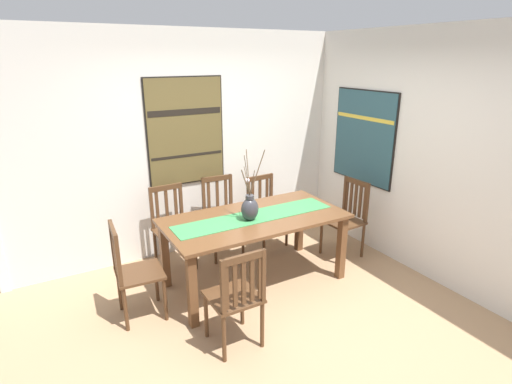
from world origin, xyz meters
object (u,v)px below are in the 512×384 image
object	(u,v)px
chair_0	(222,216)
chair_2	(172,227)
dining_table	(255,226)
chair_5	(347,217)
chair_3	(266,209)
chair_1	(132,270)
centerpiece_vase	(250,208)
painting_on_side_wall	(364,137)
chair_4	(237,296)
painting_on_back_wall	(186,131)

from	to	relation	value
chair_0	chair_2	bearing A→B (deg)	179.42
dining_table	chair_5	bearing A→B (deg)	0.60
chair_3	chair_1	bearing A→B (deg)	-157.60
centerpiece_vase	chair_5	size ratio (longest dim) A/B	0.76
painting_on_side_wall	chair_0	bearing A→B (deg)	162.99
chair_0	dining_table	bearing A→B (deg)	-89.00
dining_table	chair_0	world-z (taller)	chair_0
chair_4	painting_on_side_wall	world-z (taller)	painting_on_side_wall
chair_5	painting_on_back_wall	xyz separation A→B (m)	(-1.62, 1.13, 1.03)
dining_table	chair_5	size ratio (longest dim) A/B	2.00
dining_table	chair_5	xyz separation A→B (m)	(1.32, 0.01, -0.17)
chair_0	chair_2	xyz separation A→B (m)	(-0.64, 0.01, -0.01)
chair_4	chair_1	bearing A→B (deg)	127.39
chair_2	chair_5	world-z (taller)	chair_2
chair_1	chair_2	bearing A→B (deg)	50.91
painting_on_back_wall	chair_2	bearing A→B (deg)	-137.02
chair_0	chair_2	size ratio (longest dim) A/B	1.02
chair_4	painting_on_back_wall	xyz separation A→B (m)	(0.35, 1.99, 1.04)
chair_1	chair_4	world-z (taller)	chair_1
dining_table	chair_3	distance (m)	1.03
chair_1	painting_on_side_wall	bearing A→B (deg)	4.90
chair_1	painting_on_side_wall	size ratio (longest dim) A/B	0.82
chair_4	chair_5	distance (m)	2.15
chair_2	chair_4	bearing A→B (deg)	-90.05
chair_3	painting_on_side_wall	world-z (taller)	painting_on_side_wall
centerpiece_vase	chair_4	xyz separation A→B (m)	(-0.56, -0.79, -0.42)
painting_on_side_wall	chair_2	bearing A→B (deg)	167.21
centerpiece_vase	chair_0	distance (m)	0.96
chair_3	painting_on_side_wall	distance (m)	1.56
centerpiece_vase	chair_3	size ratio (longest dim) A/B	0.81
chair_3	chair_4	xyz separation A→B (m)	(-1.27, -1.65, 0.02)
chair_4	painting_on_side_wall	distance (m)	2.80
chair_2	painting_on_side_wall	xyz separation A→B (m)	(2.39, -0.54, 0.92)
chair_1	chair_4	distance (m)	1.07
dining_table	centerpiece_vase	size ratio (longest dim) A/B	2.62
dining_table	chair_2	world-z (taller)	chair_2
dining_table	painting_on_side_wall	size ratio (longest dim) A/B	1.64
chair_1	centerpiece_vase	bearing A→B (deg)	-3.11
chair_2	chair_4	world-z (taller)	chair_2
chair_2	chair_5	distance (m)	2.13
dining_table	painting_on_side_wall	distance (m)	1.91
chair_3	chair_5	bearing A→B (deg)	-48.35
chair_2	painting_on_back_wall	xyz separation A→B (m)	(0.35, 0.33, 1.04)
chair_1	painting_on_side_wall	world-z (taller)	painting_on_side_wall
chair_4	dining_table	bearing A→B (deg)	52.26
chair_3	chair_4	world-z (taller)	chair_4
painting_on_back_wall	chair_4	bearing A→B (deg)	-100.09
chair_3	dining_table	bearing A→B (deg)	-127.64
dining_table	painting_on_back_wall	distance (m)	1.46
chair_1	painting_on_back_wall	distance (m)	1.83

